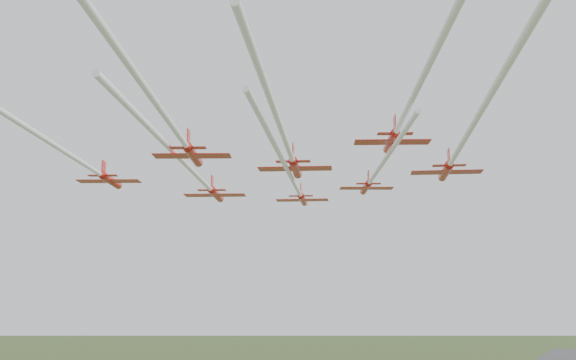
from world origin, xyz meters
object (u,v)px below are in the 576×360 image
at_px(jet_row2_left, 197,175).
at_px(jet_row4_right, 409,106).
at_px(jet_row3_right, 464,141).
at_px(jet_row4_left, 164,114).
at_px(jet_row2_right, 375,174).
at_px(jet_lead, 293,180).
at_px(jet_row3_left, 68,153).
at_px(jet_row3_mid, 287,145).

xyz_separation_m(jet_row2_left, jet_row4_right, (32.56, -16.18, 1.35)).
relative_size(jet_row2_left, jet_row3_right, 0.92).
height_order(jet_row2_left, jet_row4_left, jet_row2_left).
xyz_separation_m(jet_row2_right, jet_row4_right, (11.55, -26.69, 1.00)).
distance_m(jet_row2_left, jet_row2_right, 23.49).
relative_size(jet_lead, jet_row2_left, 1.09).
xyz_separation_m(jet_row3_left, jet_row3_mid, (19.33, 14.58, 2.20)).
xyz_separation_m(jet_row2_left, jet_row3_right, (34.93, -2.03, 0.84)).
xyz_separation_m(jet_row2_right, jet_row3_right, (13.92, -12.55, 0.48)).
xyz_separation_m(jet_row3_right, jet_row4_left, (-21.10, -26.23, -1.22)).
xyz_separation_m(jet_lead, jet_row3_mid, (7.87, -19.57, 0.45)).
xyz_separation_m(jet_row2_right, jet_row3_mid, (-5.57, -16.11, 1.14)).
bearing_deg(jet_row3_left, jet_lead, 49.05).
distance_m(jet_row4_left, jet_row4_right, 22.36).
distance_m(jet_lead, jet_row2_right, 13.89).
relative_size(jet_row3_right, jet_row4_right, 1.22).
distance_m(jet_lead, jet_row2_left, 15.93).
relative_size(jet_row2_left, jet_row4_right, 1.13).
xyz_separation_m(jet_row3_mid, jet_row4_left, (-1.61, -22.67, -1.87)).
xyz_separation_m(jet_lead, jet_row4_left, (6.25, -42.24, -1.42)).
distance_m(jet_row2_right, jet_row3_mid, 17.08).
distance_m(jet_lead, jet_row4_left, 42.73).
bearing_deg(jet_row2_left, jet_row3_left, -121.91).
bearing_deg(jet_row3_left, jet_row3_right, 2.65).
bearing_deg(jet_lead, jet_row3_left, -127.18).
bearing_deg(jet_row3_mid, jet_lead, 92.36).
xyz_separation_m(jet_row2_right, jet_row3_left, (-24.90, -30.69, -1.06)).
distance_m(jet_row3_mid, jet_row4_right, 20.13).
height_order(jet_lead, jet_row4_right, jet_row4_right).
relative_size(jet_row3_left, jet_row4_left, 0.98).
bearing_deg(jet_row3_right, jet_row3_left, -172.89).
bearing_deg(jet_row4_right, jet_row3_left, 163.93).
relative_size(jet_lead, jet_row3_right, 1.00).
bearing_deg(jet_row2_right, jet_row3_left, -153.43).
bearing_deg(jet_row3_mid, jet_row4_left, -113.61).
bearing_deg(jet_row4_right, jet_row3_mid, 125.95).
height_order(jet_row3_left, jet_row4_right, jet_row4_right).
bearing_deg(jet_row4_left, jet_row2_right, 56.43).
height_order(jet_row3_right, jet_row4_right, jet_row4_right).
bearing_deg(jet_row2_left, jet_row2_right, 5.59).
bearing_deg(jet_row3_left, jet_row2_left, 56.68).
bearing_deg(jet_row3_left, jet_row4_right, -16.15).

